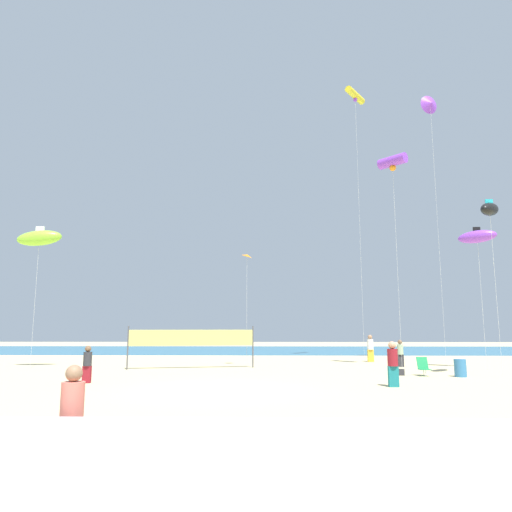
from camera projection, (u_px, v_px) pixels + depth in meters
name	position (u px, v px, depth m)	size (l,w,h in m)	color
ground_plane	(217.00, 390.00, 17.31)	(120.00, 120.00, 0.00)	#D1BC89
ocean_band	(249.00, 350.00, 48.88)	(120.00, 20.00, 0.01)	teal
boardwalk_ledge	(143.00, 451.00, 7.00)	(28.00, 0.44, 0.90)	#B7B7BC
mother_figure	(72.00, 412.00, 7.76)	(0.38, 0.38, 1.67)	navy
toddler_figure	(103.00, 441.00, 7.60)	(0.19, 0.19, 0.84)	gold
beachgoer_white_shirt	(370.00, 347.00, 31.81)	(0.42, 0.42, 1.83)	gold
beachgoer_maroon_shirt	(393.00, 362.00, 18.31)	(0.40, 0.40, 1.76)	#19727A
beachgoer_charcoal_shirt	(87.00, 363.00, 19.60)	(0.35, 0.35, 1.54)	maroon
beachgoer_sage_shirt	(400.00, 352.00, 27.75)	(0.36, 0.36, 1.59)	#2D2D33
folding_beach_chair	(423.00, 366.00, 22.47)	(0.52, 0.65, 0.89)	#1E8C4C
trash_barrel	(460.00, 368.00, 21.96)	(0.55, 0.55, 0.82)	teal
volleyball_net	(192.00, 340.00, 26.71)	(7.03, 1.67, 2.40)	#4C4C51
beach_handbag	(400.00, 372.00, 22.63)	(0.38, 0.19, 0.31)	#2D2D33
kite_yellow_tube	(355.00, 96.00, 36.66)	(1.90, 2.37, 20.72)	silver
kite_orange_diamond	(247.00, 257.00, 28.44)	(0.69, 0.68, 6.83)	silver
kite_black_inflatable	(490.00, 209.00, 22.80)	(1.76, 1.85, 8.55)	silver
kite_violet_tube	(392.00, 162.00, 28.40)	(1.68, 1.71, 12.70)	silver
kite_lime_inflatable	(39.00, 238.00, 27.16)	(2.70, 1.14, 8.18)	silver
kite_violet_delta	(430.00, 104.00, 33.40)	(1.42, 0.80, 18.93)	silver
kite_violet_inflatable	(477.00, 237.00, 26.63)	(2.15, 1.72, 8.03)	silver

